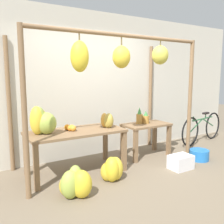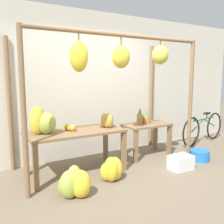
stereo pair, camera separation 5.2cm
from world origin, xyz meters
name	(u,v)px [view 1 (the left image)]	position (x,y,z in m)	size (l,w,h in m)	color
ground_plane	(132,180)	(0.00, 0.00, 0.00)	(20.00, 20.00, 0.00)	#756651
shop_wall_back	(89,85)	(0.00, 1.48, 1.40)	(8.00, 0.08, 2.80)	beige
stall_awning	(115,73)	(-0.02, 0.45, 1.64)	(3.04, 1.30, 2.21)	brown
display_table_main	(76,137)	(-0.61, 0.72, 0.61)	(1.55, 0.73, 0.71)	brown
display_table_side	(146,131)	(0.92, 0.83, 0.51)	(0.92, 0.52, 0.65)	brown
banana_pile_on_table	(41,121)	(-1.15, 0.78, 0.91)	(0.46, 0.45, 0.43)	#9EB247
orange_pile	(71,128)	(-0.68, 0.76, 0.76)	(0.15, 0.23, 0.10)	orange
pineapple_cluster	(142,117)	(0.87, 0.88, 0.77)	(0.26, 0.16, 0.33)	#B27F38
banana_pile_ground_left	(74,184)	(-0.95, -0.01, 0.18)	(0.50, 0.50, 0.42)	#9EB247
banana_pile_ground_right	(112,170)	(-0.27, 0.15, 0.18)	(0.41, 0.36, 0.38)	gold
fruit_crate_white	(181,162)	(0.99, -0.04, 0.12)	(0.39, 0.28, 0.24)	silver
blue_bucket	(199,155)	(1.63, 0.10, 0.10)	(0.36, 0.36, 0.19)	blue
parked_bicycle	(202,128)	(2.70, 0.91, 0.35)	(1.69, 0.34, 0.71)	black
papaya_pile	(107,121)	(-0.06, 0.67, 0.83)	(0.20, 0.27, 0.25)	#B2993D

